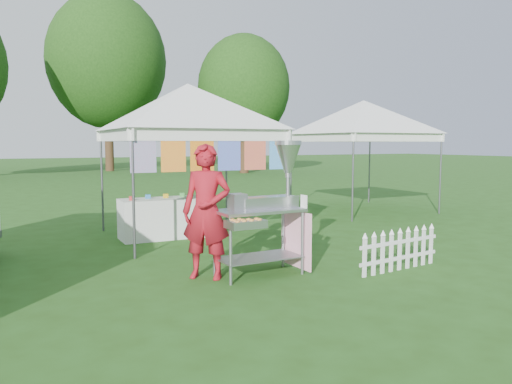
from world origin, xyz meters
TOP-DOWN VIEW (x-y plane):
  - ground at (0.00, 0.00)m, footprint 120.00×120.00m
  - canopy_main at (0.00, 3.49)m, footprint 4.24×4.24m
  - canopy_right at (5.50, 5.00)m, footprint 4.24×4.24m
  - tree_mid at (3.00, 28.00)m, footprint 7.60×7.60m
  - tree_right at (10.00, 22.00)m, footprint 5.60×5.60m
  - donut_cart at (0.10, 0.28)m, footprint 1.35×0.97m
  - vendor at (-0.80, 0.47)m, footprint 0.80×0.76m
  - picket_fence at (1.87, -0.40)m, footprint 1.61×0.22m
  - display_table at (-0.42, 3.60)m, footprint 1.80×0.70m

SIDE VIEW (x-z plane):
  - ground at x=0.00m, z-range 0.00..0.00m
  - picket_fence at x=1.87m, z-range 0.01..0.57m
  - display_table at x=-0.42m, z-range 0.00..0.78m
  - vendor at x=-0.80m, z-range 0.00..1.85m
  - donut_cart at x=0.10m, z-range 0.17..2.06m
  - canopy_main at x=0.00m, z-range 1.26..4.71m
  - canopy_right at x=5.50m, z-range 1.27..4.72m
  - tree_right at x=10.00m, z-range 0.97..9.39m
  - tree_mid at x=3.00m, z-range 1.38..12.90m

